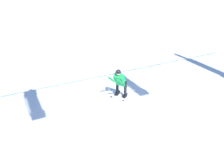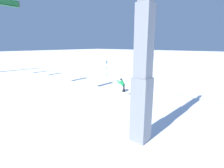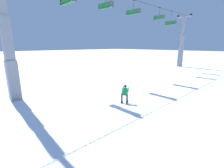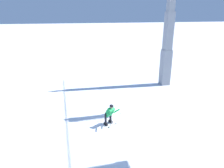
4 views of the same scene
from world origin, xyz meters
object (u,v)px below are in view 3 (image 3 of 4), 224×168
Objects in this scene: skier_carving_main at (125,93)px; chairlift_seat_fourth at (159,17)px; lift_tower_near at (8,47)px; chairlift_seat_nearest at (67,0)px; chairlift_seat_farthest at (171,23)px; chairlift_seat_middle at (133,12)px; chairlift_seat_second at (105,6)px; lift_tower_far at (181,46)px.

chairlift_seat_fourth is at bearing 23.57° from skier_carving_main.
lift_tower_near is 6.92m from chairlift_seat_nearest.
chairlift_seat_fourth is 4.03m from chairlift_seat_farthest.
chairlift_seat_middle and chairlift_seat_fourth have the same top height.
chairlift_seat_second is 1.12× the size of chairlift_seat_fourth.
chairlift_seat_middle is (9.04, 6.86, 8.07)m from skier_carving_main.
chairlift_seat_fourth is at bearing 0.00° from chairlift_seat_middle.
chairlift_seat_middle and chairlift_seat_farthest have the same top height.
chairlift_seat_fourth is at bearing 0.00° from chairlift_seat_second.
chairlift_seat_farthest is at bearing 180.00° from lift_tower_far.
chairlift_seat_fourth is at bearing 0.00° from chairlift_seat_nearest.
lift_tower_near is at bearing 180.00° from chairlift_seat_second.
chairlift_seat_second is (-21.20, 0.00, 4.53)m from lift_tower_far.
chairlift_seat_second and chairlift_seat_farthest have the same top height.
chairlift_seat_nearest is at bearing -180.00° from chairlift_seat_farthest.
chairlift_seat_middle is at bearing 0.00° from chairlift_seat_second.
lift_tower_far is 21.68m from chairlift_seat_second.
lift_tower_far is 4.67× the size of chairlift_seat_nearest.
chairlift_seat_second is at bearing 0.00° from chairlift_seat_nearest.
skier_carving_main is at bearing -156.43° from chairlift_seat_fourth.
lift_tower_near is 5.08× the size of chairlift_seat_second.
chairlift_seat_second is at bearing 180.00° from chairlift_seat_fourth.
chairlift_seat_nearest is 16.52m from chairlift_seat_fourth.
lift_tower_far is at bearing 0.00° from chairlift_seat_farthest.
chairlift_seat_second and chairlift_seat_middle have the same top height.
lift_tower_near is 31.45m from lift_tower_far.
chairlift_seat_fourth is (15.72, 6.86, 8.11)m from skier_carving_main.
chairlift_seat_farthest is (20.52, 0.00, -0.21)m from chairlift_seat_nearest.
chairlift_seat_middle is (15.25, 0.00, 4.52)m from lift_tower_near.
lift_tower_near reaches higher than skier_carving_main.
chairlift_seat_middle is 1.15× the size of chairlift_seat_fourth.
chairlift_seat_nearest is 20.52m from chairlift_seat_farthest.
chairlift_seat_second is at bearing 59.50° from skier_carving_main.
skier_carving_main is at bearing -164.81° from lift_tower_far.
skier_carving_main is 0.73× the size of chairlift_seat_nearest.
lift_tower_near reaches higher than chairlift_seat_nearest.
lift_tower_far is 5.71× the size of chairlift_seat_fourth.
lift_tower_far is at bearing -0.00° from chairlift_seat_middle.
skier_carving_main is 26.40m from lift_tower_far.
chairlift_seat_second is at bearing 180.00° from chairlift_seat_middle.
lift_tower_near is 4.53× the size of chairlift_seat_farthest.
chairlift_seat_second reaches higher than skier_carving_main.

